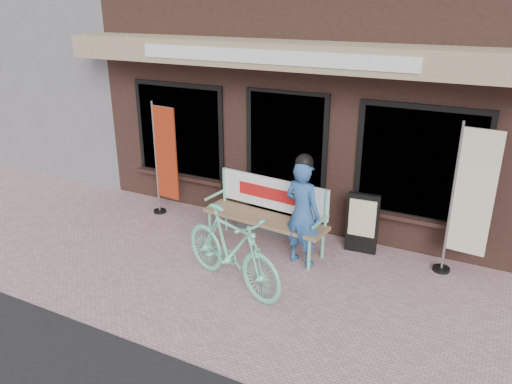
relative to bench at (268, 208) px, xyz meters
The scene contains 9 objects.
ground 1.35m from the bench, 93.45° to the right, with size 70.00×70.00×0.00m, color #C09397.
storefront 4.45m from the bench, 91.11° to the left, with size 7.00×6.77×6.00m.
neighbor_left_near 9.93m from the bench, 153.40° to the left, with size 10.00×7.00×6.40m, color slate.
bench is the anchor object (origin of this frame).
person 0.71m from the bench, 21.29° to the right, with size 0.62×0.48×1.60m.
bicycle 1.22m from the bench, 86.04° to the right, with size 0.49×1.75×1.05m, color #70DBB3.
nobori_red 2.07m from the bench, behind, with size 0.57×0.23×1.94m.
nobori_cream 2.72m from the bench, ahead, with size 0.62×0.25×2.08m.
menu_stand 1.37m from the bench, 19.13° to the left, with size 0.46×0.13×0.90m.
Camera 1 is at (2.99, -4.83, 3.47)m, focal length 35.00 mm.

